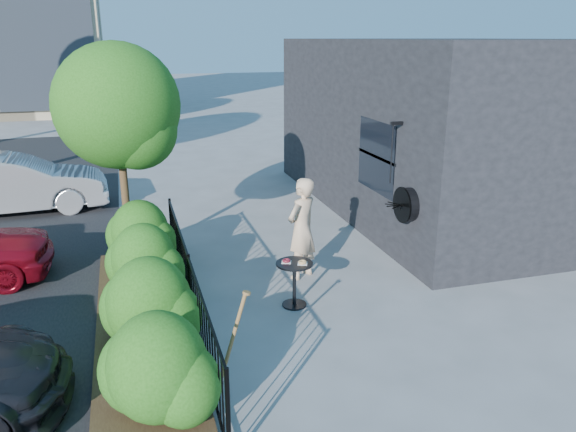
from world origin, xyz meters
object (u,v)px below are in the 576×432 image
object	(u,v)px
cafe_table	(294,276)
woman	(302,229)
patio_tree	(122,114)
car_silver	(14,184)
shovel	(230,348)

from	to	relation	value
cafe_table	woman	size ratio (longest dim) A/B	0.43
patio_tree	cafe_table	distance (m)	4.19
car_silver	cafe_table	bearing A→B (deg)	-146.40
woman	cafe_table	bearing A→B (deg)	31.96
woman	shovel	distance (m)	3.51
patio_tree	woman	bearing A→B (deg)	-29.41
car_silver	patio_tree	bearing A→B (deg)	-150.15
patio_tree	shovel	size ratio (longest dim) A/B	3.00
patio_tree	woman	size ratio (longest dim) A/B	2.20
woman	shovel	bearing A→B (deg)	23.78
woman	shovel	world-z (taller)	woman
cafe_table	woman	bearing A→B (deg)	66.61
shovel	woman	bearing A→B (deg)	58.44
shovel	cafe_table	bearing A→B (deg)	54.53
shovel	patio_tree	bearing A→B (deg)	102.15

